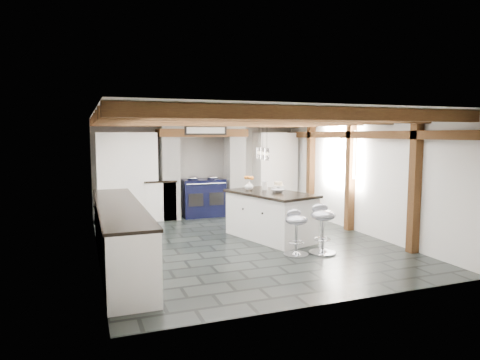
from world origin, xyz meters
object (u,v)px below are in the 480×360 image
object	(u,v)px
bar_stool_far	(296,227)
range_cooker	(203,197)
kitchen_island	(270,215)
bar_stool_near	(323,223)

from	to	relation	value
bar_stool_far	range_cooker	bearing A→B (deg)	100.97
kitchen_island	bar_stool_far	size ratio (longest dim) A/B	2.64
kitchen_island	bar_stool_near	bearing A→B (deg)	-90.08
range_cooker	bar_stool_near	xyz separation A→B (m)	(0.97, -3.81, 0.04)
range_cooker	bar_stool_near	size ratio (longest dim) A/B	1.22
range_cooker	bar_stool_far	bearing A→B (deg)	-82.12
range_cooker	bar_stool_near	bearing A→B (deg)	-75.66
range_cooker	bar_stool_near	distance (m)	3.94
range_cooker	bar_stool_far	distance (m)	3.79
range_cooker	bar_stool_far	size ratio (longest dim) A/B	1.34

